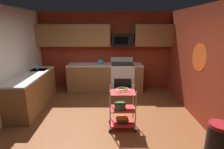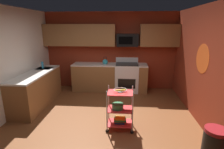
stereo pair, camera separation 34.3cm
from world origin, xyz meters
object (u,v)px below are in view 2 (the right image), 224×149
Objects in this scene: rolling_cart at (120,109)px; fruit_bowl at (120,90)px; oven_range at (127,77)px; book_stack at (120,120)px; trash_can at (213,148)px; microwave at (127,40)px; kettle at (105,62)px; mixing_bowl_large at (118,106)px; dish_soap_bottle at (42,65)px.

fruit_bowl is at bearing 153.43° from rolling_cart.
oven_range is 4.07× the size of book_stack.
trash_can is at bearing -33.11° from rolling_cart.
microwave is 2.65× the size of kettle.
mixing_bowl_large is 0.93× the size of book_stack.
trash_can is (2.05, -3.29, -0.67)m from kettle.
rolling_cart is at bearing -33.41° from dish_soap_bottle.
mixing_bowl_large is 0.95× the size of kettle.
rolling_cart is 1.39× the size of trash_can.
book_stack is at bearing -93.47° from microwave.
dish_soap_bottle reaches higher than fruit_bowl.
dish_soap_bottle reaches higher than trash_can.
oven_range reaches higher than trash_can.
kettle is 1.95m from dish_soap_bottle.
microwave reaches higher than dish_soap_bottle.
trash_can is (3.84, -2.52, -0.69)m from dish_soap_bottle.
oven_range is 2.34m from rolling_cart.
rolling_cart is at bearing 0.00° from mixing_bowl_large.
kettle is (-0.57, 2.33, 0.81)m from book_stack.
trash_can is at bearing -33.11° from fruit_bowl.
dish_soap_bottle is at bearing 146.59° from rolling_cart.
kettle reaches higher than oven_range.
kettle reaches higher than mixing_bowl_large.
oven_range is 5.50× the size of dish_soap_bottle.
dish_soap_bottle is (-2.36, 1.56, 0.83)m from book_stack.
book_stack is at bearing 153.43° from rolling_cart.
trash_can reaches higher than mixing_bowl_large.
oven_range is 1.57× the size of microwave.
kettle reaches higher than dish_soap_bottle.
book_stack is at bearing 0.00° from mixing_bowl_large.
kettle is (-0.72, -0.11, -0.70)m from microwave.
book_stack is at bearing 0.00° from fruit_bowl.
microwave is (-0.00, 0.10, 1.22)m from oven_range.
mixing_bowl_large reaches higher than book_stack.
dish_soap_bottle is at bearing 146.02° from mixing_bowl_large.
mixing_bowl_large is 2.44m from kettle.
kettle is at bearing 121.91° from trash_can.
rolling_cart is at bearing -93.47° from microwave.
rolling_cart is 3.36× the size of fruit_bowl.
trash_can is (1.48, -0.96, -0.55)m from fruit_bowl.
fruit_bowl is 2.83m from dish_soap_bottle.
rolling_cart is 3.63× the size of mixing_bowl_large.
rolling_cart reaches higher than fruit_bowl.
fruit_bowl is 1.84m from trash_can.
kettle reaches higher than trash_can.
rolling_cart is 3.38× the size of book_stack.
microwave is 0.77× the size of rolling_cart.
microwave is at bearing 86.53° from fruit_bowl.
mixing_bowl_large is at bearing -180.00° from book_stack.
dish_soap_bottle is at bearing 146.70° from trash_can.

